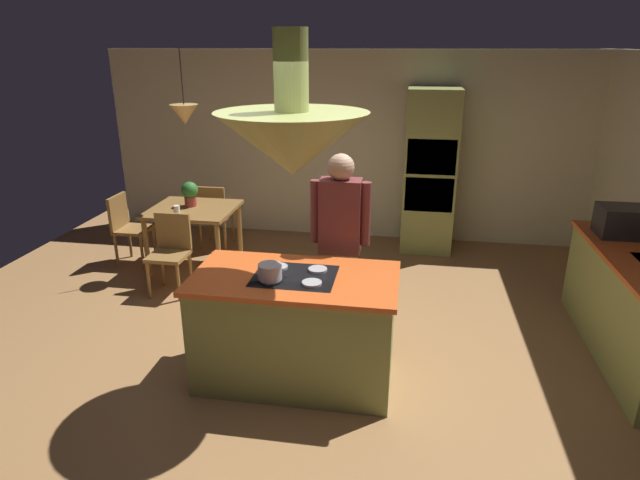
{
  "coord_description": "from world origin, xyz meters",
  "views": [
    {
      "loc": [
        0.82,
        -3.93,
        2.61
      ],
      "look_at": [
        0.1,
        0.4,
        1.0
      ],
      "focal_mm": 30.14,
      "sensor_mm": 36.0,
      "label": 1
    }
  ],
  "objects": [
    {
      "name": "pendant_light_over_table",
      "position": [
        -1.7,
        1.9,
        1.86
      ],
      "size": [
        0.32,
        0.32,
        0.82
      ],
      "color": "#E0B266"
    },
    {
      "name": "oven_tower",
      "position": [
        1.1,
        3.04,
        1.05
      ],
      "size": [
        0.66,
        0.62,
        2.1
      ],
      "color": "#8C934C",
      "rests_on": "ground"
    },
    {
      "name": "wall_back",
      "position": [
        0.0,
        3.45,
        1.27
      ],
      "size": [
        6.8,
        0.1,
        2.55
      ],
      "primitive_type": "cube",
      "color": "beige",
      "rests_on": "ground"
    },
    {
      "name": "person_at_island",
      "position": [
        0.26,
        0.51,
        1.01
      ],
      "size": [
        0.53,
        0.23,
        1.74
      ],
      "color": "tan",
      "rests_on": "ground"
    },
    {
      "name": "potted_plant_on_table",
      "position": [
        -1.75,
        1.97,
        0.93
      ],
      "size": [
        0.2,
        0.2,
        0.3
      ],
      "color": "#99382D",
      "rests_on": "dining_table"
    },
    {
      "name": "cup_on_table",
      "position": [
        -1.8,
        1.67,
        0.81
      ],
      "size": [
        0.07,
        0.07,
        0.09
      ],
      "primitive_type": "cylinder",
      "color": "white",
      "rests_on": "dining_table"
    },
    {
      "name": "kitchen_island",
      "position": [
        0.0,
        -0.2,
        0.46
      ],
      "size": [
        1.61,
        0.88,
        0.93
      ],
      "color": "#8C934C",
      "rests_on": "ground"
    },
    {
      "name": "microwave_on_counter",
      "position": [
        2.84,
        1.22,
        1.05
      ],
      "size": [
        0.46,
        0.36,
        0.28
      ],
      "primitive_type": "cube",
      "color": "#232326",
      "rests_on": "counter_run_right"
    },
    {
      "name": "dining_table",
      "position": [
        -1.7,
        1.9,
        0.66
      ],
      "size": [
        1.0,
        0.91,
        0.76
      ],
      "color": "olive",
      "rests_on": "ground"
    },
    {
      "name": "chair_facing_island",
      "position": [
        -1.7,
        1.22,
        0.5
      ],
      "size": [
        0.4,
        0.4,
        0.87
      ],
      "color": "olive",
      "rests_on": "ground"
    },
    {
      "name": "ground",
      "position": [
        0.0,
        0.0,
        0.0
      ],
      "size": [
        8.16,
        8.16,
        0.0
      ],
      "primitive_type": "plane",
      "color": "#9E7042"
    },
    {
      "name": "range_hood",
      "position": [
        0.0,
        -0.2,
        1.97
      ],
      "size": [
        1.1,
        1.1,
        1.0
      ],
      "color": "#8C934C"
    },
    {
      "name": "counter_run_right",
      "position": [
        2.84,
        0.6,
        0.47
      ],
      "size": [
        0.73,
        2.11,
        0.91
      ],
      "color": "#8C934C",
      "rests_on": "ground"
    },
    {
      "name": "chair_by_back_wall",
      "position": [
        -1.7,
        2.58,
        0.5
      ],
      "size": [
        0.4,
        0.4,
        0.87
      ],
      "rotation": [
        0.0,
        0.0,
        3.14
      ],
      "color": "olive",
      "rests_on": "ground"
    },
    {
      "name": "cooking_pot_on_cooktop",
      "position": [
        -0.16,
        -0.33,
        0.99
      ],
      "size": [
        0.18,
        0.18,
        0.12
      ],
      "primitive_type": "cylinder",
      "color": "#B2B2B7",
      "rests_on": "kitchen_island"
    },
    {
      "name": "chair_at_corner",
      "position": [
        -2.58,
        1.9,
        0.5
      ],
      "size": [
        0.4,
        0.4,
        0.87
      ],
      "rotation": [
        0.0,
        0.0,
        1.57
      ],
      "color": "olive",
      "rests_on": "ground"
    }
  ]
}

